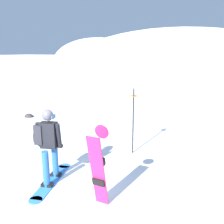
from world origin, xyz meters
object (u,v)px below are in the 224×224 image
spare_snowboard (99,167)px  rock_dark (29,117)px  snowboarder_main (48,144)px  piste_marker_near (133,116)px

spare_snowboard → rock_dark: size_ratio=3.75×
snowboarder_main → spare_snowboard: bearing=-12.2°
spare_snowboard → snowboarder_main: bearing=167.8°
snowboarder_main → rock_dark: bearing=139.2°
spare_snowboard → rock_dark: bearing=144.6°
snowboarder_main → spare_snowboard: (1.48, -0.32, -0.09)m
snowboarder_main → piste_marker_near: bearing=65.8°
piste_marker_near → rock_dark: bearing=163.9°
spare_snowboard → piste_marker_near: piste_marker_near is taller
spare_snowboard → piste_marker_near: size_ratio=0.83×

